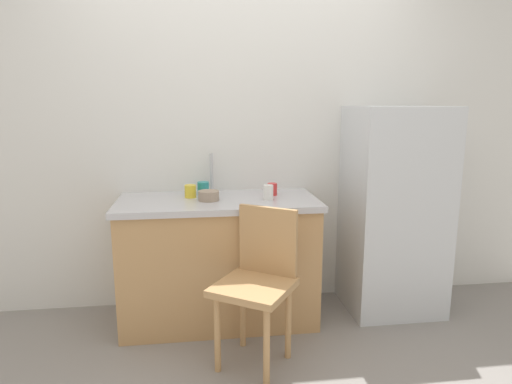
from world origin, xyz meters
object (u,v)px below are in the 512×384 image
(cup_white, at_px, (268,193))
(cup_teal, at_px, (203,188))
(refrigerator, at_px, (394,210))
(cup_yellow, at_px, (190,191))
(cup_red, at_px, (272,189))
(terracotta_bowl, at_px, (209,196))
(chair, at_px, (259,279))

(cup_white, height_order, cup_teal, cup_white)
(refrigerator, relative_size, cup_yellow, 17.06)
(cup_teal, xyz_separation_m, cup_red, (0.47, -0.08, -0.00))
(terracotta_bowl, bearing_deg, cup_yellow, 137.70)
(cup_teal, bearing_deg, cup_yellow, -138.95)
(cup_white, xyz_separation_m, cup_yellow, (-0.51, 0.15, -0.01))
(cup_red, bearing_deg, chair, -106.48)
(refrigerator, xyz_separation_m, cup_red, (-0.87, 0.05, 0.16))
(cup_white, bearing_deg, cup_red, 70.62)
(cup_teal, height_order, cup_red, cup_teal)
(chair, height_order, terracotta_bowl, terracotta_bowl)
(terracotta_bowl, distance_m, cup_red, 0.45)
(chair, xyz_separation_m, cup_teal, (-0.29, 0.69, 0.40))
(chair, height_order, cup_red, cup_red)
(chair, xyz_separation_m, cup_white, (0.13, 0.47, 0.40))
(cup_teal, height_order, cup_yellow, cup_teal)
(terracotta_bowl, xyz_separation_m, cup_red, (0.44, 0.11, 0.01))
(terracotta_bowl, distance_m, cup_teal, 0.19)
(chair, relative_size, cup_white, 8.97)
(terracotta_bowl, relative_size, cup_white, 1.38)
(cup_yellow, distance_m, cup_red, 0.56)
(refrigerator, relative_size, chair, 1.64)
(chair, relative_size, cup_yellow, 10.43)
(cup_teal, bearing_deg, terracotta_bowl, -80.56)
(cup_white, height_order, cup_red, cup_white)
(cup_red, bearing_deg, terracotta_bowl, -166.05)
(refrigerator, distance_m, terracotta_bowl, 1.32)
(cup_teal, bearing_deg, cup_red, -9.05)
(cup_white, bearing_deg, terracotta_bowl, 174.41)
(refrigerator, bearing_deg, chair, -151.92)
(refrigerator, bearing_deg, cup_teal, 174.48)
(cup_yellow, bearing_deg, cup_red, 0.16)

